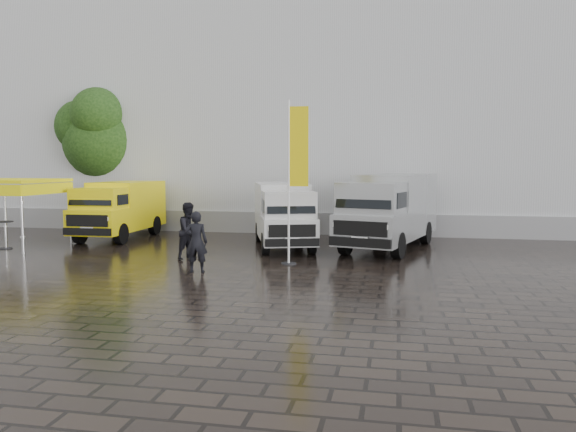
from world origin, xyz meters
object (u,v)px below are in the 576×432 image
object	(u,v)px
flagpole	(294,173)
van_yellow	(119,210)
person_front	(196,242)
cocktail_table	(6,235)
wheelie_bin	(416,226)
van_silver	(389,212)
canopy_tent	(10,183)
van_white	(283,216)
person_tent	(190,231)

from	to	relation	value
flagpole	van_yellow	bearing A→B (deg)	150.76
flagpole	person_front	bearing A→B (deg)	-143.99
cocktail_table	wheelie_bin	xyz separation A→B (m)	(15.48, 6.18, -0.00)
person_front	cocktail_table	bearing A→B (deg)	-28.43
van_silver	canopy_tent	world-z (taller)	van_silver
van_white	van_silver	size ratio (longest dim) A/B	0.87
van_white	person_front	xyz separation A→B (m)	(-1.49, -5.62, -0.32)
flagpole	cocktail_table	bearing A→B (deg)	173.96
person_tent	wheelie_bin	bearing A→B (deg)	-21.01
canopy_tent	person_front	size ratio (longest dim) A/B	1.77
van_yellow	cocktail_table	distance (m)	4.64
van_yellow	canopy_tent	bearing A→B (deg)	-132.27
person_tent	van_silver	bearing A→B (deg)	-34.24
van_silver	cocktail_table	bearing A→B (deg)	-153.28
van_yellow	person_tent	distance (m)	6.69
van_yellow	van_white	distance (m)	7.57
flagpole	person_tent	world-z (taller)	flagpole
canopy_tent	person_tent	bearing A→B (deg)	-9.50
person_tent	canopy_tent	bearing A→B (deg)	106.94
canopy_tent	cocktail_table	xyz separation A→B (m)	(0.00, -0.40, -1.96)
van_yellow	person_tent	world-z (taller)	van_yellow
person_front	person_tent	distance (m)	2.45
van_yellow	canopy_tent	distance (m)	4.46
person_front	van_white	bearing A→B (deg)	-113.87
van_yellow	van_silver	distance (m)	11.56
canopy_tent	flagpole	distance (m)	11.56
van_yellow	cocktail_table	size ratio (longest dim) A/B	5.02
wheelie_bin	van_silver	bearing A→B (deg)	-89.47
wheelie_bin	cocktail_table	bearing A→B (deg)	-139.37
cocktail_table	person_front	distance (m)	9.37
van_silver	flagpole	size ratio (longest dim) A/B	1.25
person_front	person_tent	bearing A→B (deg)	-73.51
canopy_tent	wheelie_bin	size ratio (longest dim) A/B	3.09
van_silver	cocktail_table	size ratio (longest dim) A/B	6.17
van_white	van_silver	world-z (taller)	van_silver
person_tent	van_yellow	bearing A→B (deg)	74.06
van_silver	cocktail_table	xyz separation A→B (m)	(-14.36, -2.80, -0.89)
wheelie_bin	person_tent	distance (m)	10.48
canopy_tent	flagpole	world-z (taller)	flagpole
wheelie_bin	person_front	world-z (taller)	person_front
cocktail_table	person_tent	size ratio (longest dim) A/B	0.55
van_silver	van_yellow	bearing A→B (deg)	-168.33
van_yellow	flagpole	bearing A→B (deg)	-30.08
cocktail_table	person_front	world-z (taller)	person_front
canopy_tent	person_front	world-z (taller)	canopy_tent
van_yellow	cocktail_table	xyz separation A→B (m)	(-2.83, -3.61, -0.70)
wheelie_bin	person_tent	bearing A→B (deg)	-118.57
cocktail_table	van_yellow	bearing A→B (deg)	51.89
wheelie_bin	flagpole	bearing A→B (deg)	-99.81
canopy_tent	flagpole	xyz separation A→B (m)	(11.44, -1.61, 0.46)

